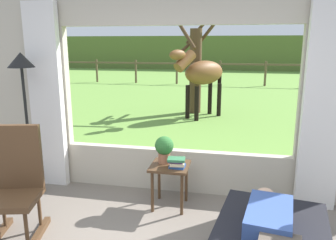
{
  "coord_description": "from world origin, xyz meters",
  "views": [
    {
      "loc": [
        0.73,
        -1.74,
        1.89
      ],
      "look_at": [
        0.0,
        1.8,
        1.05
      ],
      "focal_mm": 35.26,
      "sensor_mm": 36.0,
      "label": 1
    }
  ],
  "objects_px": {
    "reclining_person": "(271,236)",
    "book_stack": "(177,163)",
    "rocking_chair": "(15,185)",
    "floor_lamp_left": "(23,81)",
    "side_table": "(170,172)",
    "potted_plant": "(164,148)",
    "pasture_tree": "(195,66)",
    "horse": "(202,73)"
  },
  "relations": [
    {
      "from": "reclining_person",
      "to": "book_stack",
      "type": "bearing_deg",
      "value": 136.39
    },
    {
      "from": "rocking_chair",
      "to": "floor_lamp_left",
      "type": "height_order",
      "value": "floor_lamp_left"
    },
    {
      "from": "reclining_person",
      "to": "side_table",
      "type": "relative_size",
      "value": 2.76
    },
    {
      "from": "potted_plant",
      "to": "reclining_person",
      "type": "bearing_deg",
      "value": -50.59
    },
    {
      "from": "floor_lamp_left",
      "to": "pasture_tree",
      "type": "distance_m",
      "value": 5.59
    },
    {
      "from": "reclining_person",
      "to": "book_stack",
      "type": "distance_m",
      "value": 1.51
    },
    {
      "from": "floor_lamp_left",
      "to": "pasture_tree",
      "type": "xyz_separation_m",
      "value": [
        1.45,
        5.4,
        -0.15
      ]
    },
    {
      "from": "rocking_chair",
      "to": "side_table",
      "type": "bearing_deg",
      "value": 18.96
    },
    {
      "from": "rocking_chair",
      "to": "horse",
      "type": "relative_size",
      "value": 0.65
    },
    {
      "from": "reclining_person",
      "to": "book_stack",
      "type": "relative_size",
      "value": 6.94
    },
    {
      "from": "rocking_chair",
      "to": "book_stack",
      "type": "xyz_separation_m",
      "value": [
        1.46,
        0.83,
        0.03
      ]
    },
    {
      "from": "potted_plant",
      "to": "book_stack",
      "type": "xyz_separation_m",
      "value": [
        0.17,
        -0.12,
        -0.13
      ]
    },
    {
      "from": "rocking_chair",
      "to": "floor_lamp_left",
      "type": "xyz_separation_m",
      "value": [
        -0.47,
        0.93,
        0.9
      ]
    },
    {
      "from": "pasture_tree",
      "to": "rocking_chair",
      "type": "bearing_deg",
      "value": -98.8
    },
    {
      "from": "potted_plant",
      "to": "floor_lamp_left",
      "type": "relative_size",
      "value": 0.18
    },
    {
      "from": "reclining_person",
      "to": "floor_lamp_left",
      "type": "height_order",
      "value": "floor_lamp_left"
    },
    {
      "from": "reclining_person",
      "to": "floor_lamp_left",
      "type": "xyz_separation_m",
      "value": [
        -2.84,
        1.3,
        0.92
      ]
    },
    {
      "from": "reclining_person",
      "to": "side_table",
      "type": "distance_m",
      "value": 1.62
    },
    {
      "from": "reclining_person",
      "to": "horse",
      "type": "distance_m",
      "value": 6.19
    },
    {
      "from": "reclining_person",
      "to": "side_table",
      "type": "height_order",
      "value": "reclining_person"
    },
    {
      "from": "potted_plant",
      "to": "pasture_tree",
      "type": "relative_size",
      "value": 0.11
    },
    {
      "from": "potted_plant",
      "to": "floor_lamp_left",
      "type": "xyz_separation_m",
      "value": [
        -1.75,
        -0.02,
        0.74
      ]
    },
    {
      "from": "floor_lamp_left",
      "to": "reclining_person",
      "type": "bearing_deg",
      "value": -24.66
    },
    {
      "from": "book_stack",
      "to": "reclining_person",
      "type": "bearing_deg",
      "value": -52.65
    },
    {
      "from": "horse",
      "to": "book_stack",
      "type": "bearing_deg",
      "value": 130.12
    },
    {
      "from": "floor_lamp_left",
      "to": "horse",
      "type": "xyz_separation_m",
      "value": [
        1.69,
        4.74,
        -0.29
      ]
    },
    {
      "from": "reclining_person",
      "to": "horse",
      "type": "xyz_separation_m",
      "value": [
        -1.15,
        6.05,
        0.63
      ]
    },
    {
      "from": "book_stack",
      "to": "rocking_chair",
      "type": "bearing_deg",
      "value": -150.3
    },
    {
      "from": "book_stack",
      "to": "pasture_tree",
      "type": "height_order",
      "value": "pasture_tree"
    },
    {
      "from": "side_table",
      "to": "book_stack",
      "type": "bearing_deg",
      "value": -34.82
    },
    {
      "from": "potted_plant",
      "to": "book_stack",
      "type": "height_order",
      "value": "potted_plant"
    },
    {
      "from": "rocking_chair",
      "to": "potted_plant",
      "type": "bearing_deg",
      "value": 22.32
    },
    {
      "from": "side_table",
      "to": "rocking_chair",
      "type": "bearing_deg",
      "value": -146.75
    },
    {
      "from": "side_table",
      "to": "floor_lamp_left",
      "type": "xyz_separation_m",
      "value": [
        -1.83,
        0.04,
        1.02
      ]
    },
    {
      "from": "potted_plant",
      "to": "pasture_tree",
      "type": "xyz_separation_m",
      "value": [
        -0.31,
        5.38,
        0.59
      ]
    },
    {
      "from": "floor_lamp_left",
      "to": "side_table",
      "type": "bearing_deg",
      "value": -1.2
    },
    {
      "from": "horse",
      "to": "reclining_person",
      "type": "bearing_deg",
      "value": 138.14
    },
    {
      "from": "book_stack",
      "to": "horse",
      "type": "height_order",
      "value": "horse"
    },
    {
      "from": "rocking_chair",
      "to": "potted_plant",
      "type": "distance_m",
      "value": 1.61
    },
    {
      "from": "reclining_person",
      "to": "potted_plant",
      "type": "distance_m",
      "value": 1.73
    },
    {
      "from": "pasture_tree",
      "to": "floor_lamp_left",
      "type": "bearing_deg",
      "value": -104.99
    },
    {
      "from": "side_table",
      "to": "horse",
      "type": "xyz_separation_m",
      "value": [
        -0.14,
        4.78,
        0.73
      ]
    }
  ]
}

